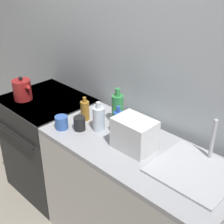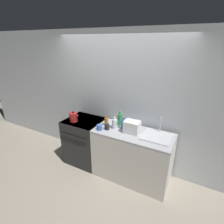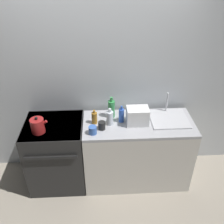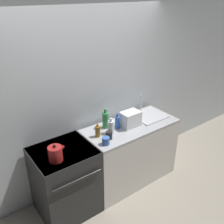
% 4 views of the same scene
% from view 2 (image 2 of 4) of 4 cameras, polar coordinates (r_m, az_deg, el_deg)
% --- Properties ---
extents(ground_plane, '(12.00, 12.00, 0.00)m').
position_cam_2_polar(ground_plane, '(3.52, -3.75, -20.55)').
color(ground_plane, gray).
extents(wall_back, '(8.00, 0.05, 2.60)m').
position_cam_2_polar(wall_back, '(3.37, 1.98, 3.42)').
color(wall_back, silver).
rests_on(wall_back, ground_plane).
extents(stove, '(0.72, 0.68, 0.94)m').
position_cam_2_polar(stove, '(3.70, -8.79, -9.04)').
color(stove, black).
rests_on(stove, ground_plane).
extents(counter_block, '(1.37, 0.62, 0.94)m').
position_cam_2_polar(counter_block, '(3.27, 6.55, -13.93)').
color(counter_block, silver).
rests_on(counter_block, ground_plane).
extents(kettle, '(0.20, 0.16, 0.21)m').
position_cam_2_polar(kettle, '(3.44, -12.47, -1.60)').
color(kettle, maroon).
rests_on(kettle, stove).
extents(toaster, '(0.26, 0.19, 0.21)m').
position_cam_2_polar(toaster, '(2.96, 6.56, -4.89)').
color(toaster, white).
rests_on(toaster, counter_block).
extents(sink_tray, '(0.46, 0.43, 0.28)m').
position_cam_2_polar(sink_tray, '(2.96, 14.45, -7.52)').
color(sink_tray, '#B7B7BC').
rests_on(sink_tray, counter_block).
extents(bottle_blue, '(0.06, 0.06, 0.22)m').
position_cam_2_polar(bottle_blue, '(3.07, 3.62, -4.02)').
color(bottle_blue, '#2D56B7').
rests_on(bottle_blue, counter_block).
extents(bottle_clear, '(0.08, 0.08, 0.22)m').
position_cam_2_polar(bottle_clear, '(3.09, 0.83, -3.83)').
color(bottle_clear, silver).
rests_on(bottle_clear, counter_block).
extents(bottle_green, '(0.09, 0.09, 0.28)m').
position_cam_2_polar(bottle_green, '(3.20, 2.62, -2.39)').
color(bottle_green, '#338C47').
rests_on(bottle_green, counter_block).
extents(bottle_amber, '(0.07, 0.07, 0.18)m').
position_cam_2_polar(bottle_amber, '(3.20, -1.87, -3.15)').
color(bottle_amber, '#9E6B23').
rests_on(bottle_amber, counter_block).
extents(cup_blue, '(0.09, 0.09, 0.10)m').
position_cam_2_polar(cup_blue, '(3.07, -4.11, -5.03)').
color(cup_blue, '#3860B2').
rests_on(cup_blue, counter_block).
extents(cup_black, '(0.08, 0.08, 0.10)m').
position_cam_2_polar(cup_black, '(3.08, -1.65, -4.83)').
color(cup_black, black).
rests_on(cup_black, counter_block).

